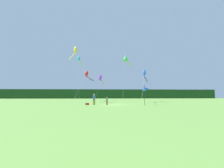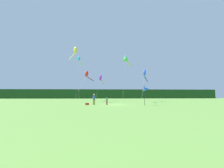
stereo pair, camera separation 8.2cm
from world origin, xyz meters
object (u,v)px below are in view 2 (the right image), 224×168
object	(u,v)px
banner_flag_pole	(146,89)
kite_purple	(101,78)
cooler_box	(87,104)
kite_cyan	(80,60)
person_child	(107,101)
kite_red	(87,74)
kite_blue	(145,74)
person_adult	(94,99)
kite_yellow	(75,51)
kite_green	(126,58)

from	to	relation	value
banner_flag_pole	kite_purple	bearing A→B (deg)	114.19
cooler_box	kite_cyan	size ratio (longest dim) A/B	0.05
person_child	kite_red	bearing A→B (deg)	109.63
kite_cyan	cooler_box	bearing A→B (deg)	-75.09
cooler_box	kite_blue	world-z (taller)	kite_blue
kite_cyan	kite_red	xyz separation A→B (m)	(2.21, -0.98, -4.15)
person_adult	banner_flag_pole	bearing A→B (deg)	-9.65
kite_yellow	kite_cyan	world-z (taller)	kite_yellow
cooler_box	kite_green	size ratio (longest dim) A/B	0.05
banner_flag_pole	kite_red	distance (m)	19.49
person_child	kite_green	world-z (taller)	kite_green
person_adult	person_child	world-z (taller)	person_adult
kite_blue	kite_cyan	distance (m)	17.95
person_adult	banner_flag_pole	distance (m)	8.69
kite_red	banner_flag_pole	bearing A→B (deg)	-53.48
person_child	kite_green	size ratio (longest dim) A/B	0.12
kite_green	kite_blue	size ratio (longest dim) A/B	1.23
kite_green	kite_red	distance (m)	12.05
kite_green	kite_blue	xyz separation A→B (m)	(4.90, 2.50, -3.08)
person_adult	kite_red	xyz separation A→B (m)	(-2.85, 13.80, 6.09)
person_adult	kite_purple	bearing A→B (deg)	87.27
kite_blue	kite_purple	world-z (taller)	kite_blue
kite_blue	kite_cyan	bearing A→B (deg)	160.85
cooler_box	kite_yellow	bearing A→B (deg)	115.67
kite_blue	kite_red	distance (m)	14.96
person_adult	banner_flag_pole	xyz separation A→B (m)	(8.43, -1.43, 1.54)
banner_flag_pole	cooler_box	bearing A→B (deg)	172.52
cooler_box	kite_yellow	world-z (taller)	kite_yellow
kite_yellow	kite_green	bearing A→B (deg)	-5.77
person_adult	banner_flag_pole	world-z (taller)	banner_flag_pole
kite_cyan	banner_flag_pole	bearing A→B (deg)	-50.23
person_adult	cooler_box	xyz separation A→B (m)	(-1.08, -0.18, -0.86)
cooler_box	kite_purple	bearing A→B (deg)	83.43
cooler_box	kite_purple	distance (m)	17.10
person_adult	kite_yellow	distance (m)	13.89
person_child	kite_purple	xyz separation A→B (m)	(-1.38, 15.81, 5.63)
kite_blue	kite_red	bearing A→B (deg)	161.61
person_child	kite_cyan	size ratio (longest dim) A/B	0.10
person_child	kite_cyan	world-z (taller)	kite_cyan
kite_yellow	kite_purple	bearing A→B (deg)	54.65
cooler_box	banner_flag_pole	distance (m)	9.88
person_adult	kite_yellow	bearing A→B (deg)	122.27
banner_flag_pole	kite_green	world-z (taller)	kite_green
kite_purple	cooler_box	bearing A→B (deg)	-96.57
person_child	banner_flag_pole	distance (m)	6.69
person_child	kite_red	distance (m)	16.14
kite_red	kite_yellow	bearing A→B (deg)	-108.48
kite_blue	kite_yellow	bearing A→B (deg)	-175.23
person_adult	person_child	size ratio (longest dim) A/B	1.45
banner_flag_pole	kite_yellow	distance (m)	18.45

